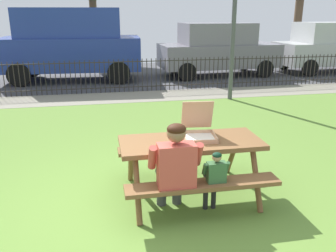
{
  "coord_description": "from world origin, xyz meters",
  "views": [
    {
      "loc": [
        -0.16,
        -3.91,
        2.33
      ],
      "look_at": [
        0.81,
        0.96,
        0.75
      ],
      "focal_mm": 38.49,
      "sensor_mm": 36.0,
      "label": 1
    }
  ],
  "objects_px": {
    "parked_car_center": "(71,43)",
    "parked_car_far_right": "(331,46)",
    "child_at_table": "(214,176)",
    "pizza_box_open": "(199,129)",
    "parked_car_right": "(218,49)",
    "picnic_table_foreground": "(191,153)",
    "adult_at_table": "(175,166)"
  },
  "relations": [
    {
      "from": "parked_car_far_right",
      "to": "adult_at_table",
      "type": "bearing_deg",
      "value": -131.85
    },
    {
      "from": "child_at_table",
      "to": "parked_car_right",
      "type": "relative_size",
      "value": 0.18
    },
    {
      "from": "adult_at_table",
      "to": "child_at_table",
      "type": "height_order",
      "value": "adult_at_table"
    },
    {
      "from": "parked_car_center",
      "to": "parked_car_right",
      "type": "bearing_deg",
      "value": -0.01
    },
    {
      "from": "parked_car_center",
      "to": "picnic_table_foreground",
      "type": "bearing_deg",
      "value": -77.8
    },
    {
      "from": "child_at_table",
      "to": "parked_car_far_right",
      "type": "height_order",
      "value": "parked_car_far_right"
    },
    {
      "from": "parked_car_far_right",
      "to": "parked_car_right",
      "type": "bearing_deg",
      "value": -180.0
    },
    {
      "from": "child_at_table",
      "to": "parked_car_center",
      "type": "xyz_separation_m",
      "value": [
        -2.08,
        9.48,
        0.8
      ]
    },
    {
      "from": "picnic_table_foreground",
      "to": "pizza_box_open",
      "type": "bearing_deg",
      "value": 40.96
    },
    {
      "from": "child_at_table",
      "to": "parked_car_center",
      "type": "relative_size",
      "value": 0.17
    },
    {
      "from": "parked_car_center",
      "to": "parked_car_right",
      "type": "relative_size",
      "value": 1.07
    },
    {
      "from": "parked_car_center",
      "to": "adult_at_table",
      "type": "bearing_deg",
      "value": -80.3
    },
    {
      "from": "parked_car_center",
      "to": "parked_car_far_right",
      "type": "height_order",
      "value": "parked_car_center"
    },
    {
      "from": "parked_car_right",
      "to": "parked_car_far_right",
      "type": "height_order",
      "value": "same"
    },
    {
      "from": "child_at_table",
      "to": "parked_car_far_right",
      "type": "relative_size",
      "value": 0.18
    },
    {
      "from": "pizza_box_open",
      "to": "adult_at_table",
      "type": "xyz_separation_m",
      "value": [
        -0.45,
        -0.61,
        -0.22
      ]
    },
    {
      "from": "adult_at_table",
      "to": "parked_car_center",
      "type": "height_order",
      "value": "parked_car_center"
    },
    {
      "from": "parked_car_right",
      "to": "picnic_table_foreground",
      "type": "bearing_deg",
      "value": -110.84
    },
    {
      "from": "picnic_table_foreground",
      "to": "parked_car_far_right",
      "type": "distance_m",
      "value": 12.1
    },
    {
      "from": "adult_at_table",
      "to": "child_at_table",
      "type": "xyz_separation_m",
      "value": [
        0.47,
        -0.03,
        -0.15
      ]
    },
    {
      "from": "picnic_table_foreground",
      "to": "parked_car_right",
      "type": "height_order",
      "value": "parked_car_right"
    },
    {
      "from": "parked_car_center",
      "to": "parked_car_far_right",
      "type": "bearing_deg",
      "value": -0.0
    },
    {
      "from": "picnic_table_foreground",
      "to": "parked_car_far_right",
      "type": "height_order",
      "value": "parked_car_far_right"
    },
    {
      "from": "pizza_box_open",
      "to": "parked_car_center",
      "type": "xyz_separation_m",
      "value": [
        -2.07,
        8.83,
        0.42
      ]
    },
    {
      "from": "child_at_table",
      "to": "pizza_box_open",
      "type": "bearing_deg",
      "value": 91.26
    },
    {
      "from": "adult_at_table",
      "to": "parked_car_right",
      "type": "bearing_deg",
      "value": 68.48
    },
    {
      "from": "picnic_table_foreground",
      "to": "child_at_table",
      "type": "bearing_deg",
      "value": -74.46
    },
    {
      "from": "child_at_table",
      "to": "parked_car_right",
      "type": "distance_m",
      "value": 10.03
    },
    {
      "from": "parked_car_center",
      "to": "pizza_box_open",
      "type": "bearing_deg",
      "value": -76.82
    },
    {
      "from": "picnic_table_foreground",
      "to": "parked_car_right",
      "type": "relative_size",
      "value": 0.4
    },
    {
      "from": "picnic_table_foreground",
      "to": "adult_at_table",
      "type": "xyz_separation_m",
      "value": [
        -0.32,
        -0.5,
        0.06
      ]
    },
    {
      "from": "adult_at_table",
      "to": "parked_car_center",
      "type": "bearing_deg",
      "value": 99.7
    }
  ]
}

